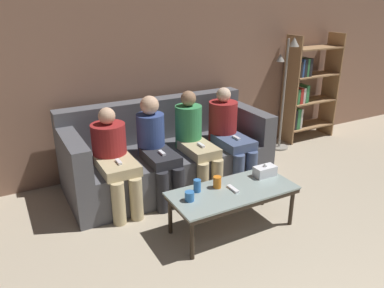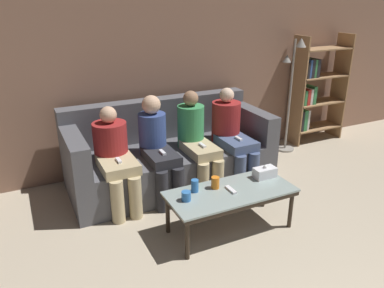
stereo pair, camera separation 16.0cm
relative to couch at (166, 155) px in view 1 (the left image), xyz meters
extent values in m
cube|color=#8C6651|center=(0.00, 0.56, 0.96)|extent=(12.00, 0.06, 2.60)
cube|color=#515156|center=(0.00, -0.07, -0.11)|extent=(2.32, 0.99, 0.45)
cube|color=#515156|center=(0.00, 0.33, 0.36)|extent=(2.32, 0.20, 0.49)
cube|color=#515156|center=(-1.07, -0.07, 0.28)|extent=(0.18, 0.99, 0.34)
cube|color=#515156|center=(1.07, -0.07, 0.28)|extent=(0.18, 0.99, 0.34)
cube|color=#8C9E99|center=(0.12, -1.19, 0.07)|extent=(1.18, 0.53, 0.02)
cube|color=#2D2319|center=(0.12, -1.19, 0.04)|extent=(1.16, 0.52, 0.04)
cylinder|color=#2D2319|center=(-0.42, -1.41, -0.16)|extent=(0.04, 0.04, 0.36)
cylinder|color=#2D2319|center=(0.66, -1.41, -0.16)|extent=(0.04, 0.04, 0.36)
cylinder|color=#2D2319|center=(-0.42, -0.98, -0.16)|extent=(0.04, 0.04, 0.36)
cylinder|color=#2D2319|center=(0.66, -0.98, -0.16)|extent=(0.04, 0.04, 0.36)
cylinder|color=#3372BF|center=(-0.18, -1.06, 0.14)|extent=(0.07, 0.07, 0.12)
cylinder|color=#3372BF|center=(-0.32, -1.17, 0.12)|extent=(0.08, 0.08, 0.09)
cylinder|color=orange|center=(0.02, -1.08, 0.14)|extent=(0.08, 0.08, 0.11)
cube|color=white|center=(0.56, -1.10, 0.13)|extent=(0.22, 0.12, 0.10)
sphere|color=white|center=(0.56, -1.10, 0.19)|extent=(0.04, 0.04, 0.04)
cube|color=white|center=(0.12, -1.19, 0.09)|extent=(0.04, 0.15, 0.02)
cube|color=#9E754C|center=(2.14, 0.33, 0.45)|extent=(0.02, 0.32, 1.58)
cube|color=#9E754C|center=(2.97, 0.33, 0.45)|extent=(0.02, 0.32, 1.58)
cube|color=#9E754C|center=(2.56, 0.33, -0.14)|extent=(0.83, 0.32, 0.02)
cube|color=#232328|center=(2.22, 0.33, 0.02)|extent=(0.03, 0.24, 0.30)
cube|color=#38844C|center=(2.27, 0.33, 0.03)|extent=(0.06, 0.24, 0.31)
cube|color=silver|center=(2.33, 0.33, 0.03)|extent=(0.03, 0.24, 0.31)
cube|color=#9E754C|center=(2.56, 0.33, 0.25)|extent=(0.83, 0.32, 0.02)
cube|color=#38844C|center=(2.23, 0.33, 0.37)|extent=(0.04, 0.24, 0.22)
cube|color=red|center=(2.28, 0.33, 0.38)|extent=(0.05, 0.24, 0.23)
cube|color=silver|center=(2.33, 0.33, 0.38)|extent=(0.04, 0.24, 0.23)
cube|color=#38844C|center=(2.39, 0.33, 0.39)|extent=(0.06, 0.24, 0.26)
cube|color=#9E754C|center=(2.56, 0.33, 0.65)|extent=(0.83, 0.32, 0.02)
cube|color=#232328|center=(2.22, 0.33, 0.77)|extent=(0.03, 0.24, 0.22)
cube|color=#33569E|center=(2.26, 0.33, 0.79)|extent=(0.03, 0.24, 0.26)
cube|color=#232328|center=(2.30, 0.33, 0.79)|extent=(0.05, 0.24, 0.26)
cube|color=#38844C|center=(2.35, 0.33, 0.79)|extent=(0.03, 0.24, 0.26)
cube|color=#232328|center=(2.40, 0.33, 0.79)|extent=(0.05, 0.24, 0.26)
cube|color=#9E754C|center=(2.56, 0.33, 1.04)|extent=(0.83, 0.32, 0.02)
cylinder|color=gray|center=(1.89, 0.18, -0.32)|extent=(0.26, 0.26, 0.02)
cylinder|color=gray|center=(1.89, 0.18, 0.44)|extent=(0.03, 0.03, 1.56)
cone|color=gray|center=(1.99, 0.18, 1.17)|extent=(0.14, 0.14, 0.12)
cone|color=gray|center=(1.81, 0.22, 0.97)|extent=(0.12, 0.12, 0.10)
cylinder|color=tan|center=(-0.79, -0.60, -0.11)|extent=(0.13, 0.13, 0.45)
cylinder|color=tan|center=(-0.61, -0.60, -0.11)|extent=(0.13, 0.13, 0.45)
cube|color=tan|center=(-0.70, -0.36, 0.16)|extent=(0.35, 0.48, 0.10)
cylinder|color=maroon|center=(-0.70, -0.12, 0.32)|extent=(0.35, 0.35, 0.42)
sphere|color=#DBAD89|center=(-0.70, -0.12, 0.62)|extent=(0.17, 0.17, 0.17)
cube|color=white|center=(-0.70, -0.41, 0.23)|extent=(0.04, 0.12, 0.02)
cylinder|color=#28282D|center=(-0.32, -0.59, -0.11)|extent=(0.13, 0.13, 0.45)
cylinder|color=#28282D|center=(-0.14, -0.59, -0.11)|extent=(0.13, 0.13, 0.45)
cube|color=#28282D|center=(-0.23, -0.35, 0.16)|extent=(0.30, 0.48, 0.10)
cylinder|color=#334784|center=(-0.23, -0.12, 0.34)|extent=(0.30, 0.30, 0.46)
sphere|color=#DBAD89|center=(-0.23, -0.12, 0.67)|extent=(0.20, 0.20, 0.20)
cube|color=white|center=(-0.23, -0.40, 0.23)|extent=(0.04, 0.12, 0.02)
cylinder|color=tan|center=(0.14, -0.61, -0.11)|extent=(0.13, 0.13, 0.45)
cylinder|color=tan|center=(0.32, -0.61, -0.11)|extent=(0.13, 0.13, 0.45)
cube|color=tan|center=(0.23, -0.36, 0.16)|extent=(0.30, 0.49, 0.10)
cylinder|color=#388E51|center=(0.23, -0.12, 0.35)|extent=(0.30, 0.30, 0.49)
sphere|color=#997051|center=(0.23, -0.12, 0.68)|extent=(0.17, 0.17, 0.17)
cube|color=white|center=(0.23, -0.41, 0.23)|extent=(0.04, 0.12, 0.02)
cylinder|color=#47567A|center=(0.61, -0.60, -0.11)|extent=(0.13, 0.13, 0.45)
cylinder|color=#47567A|center=(0.79, -0.60, -0.11)|extent=(0.13, 0.13, 0.45)
cube|color=#47567A|center=(0.70, -0.36, 0.16)|extent=(0.34, 0.49, 0.10)
cylinder|color=maroon|center=(0.70, -0.12, 0.35)|extent=(0.34, 0.34, 0.47)
sphere|color=beige|center=(0.70, -0.12, 0.67)|extent=(0.17, 0.17, 0.17)
cube|color=white|center=(0.70, -0.41, 0.23)|extent=(0.04, 0.12, 0.02)
camera|label=1|loc=(-1.66, -3.69, 1.74)|focal=35.00mm
camera|label=2|loc=(-1.52, -3.76, 1.74)|focal=35.00mm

